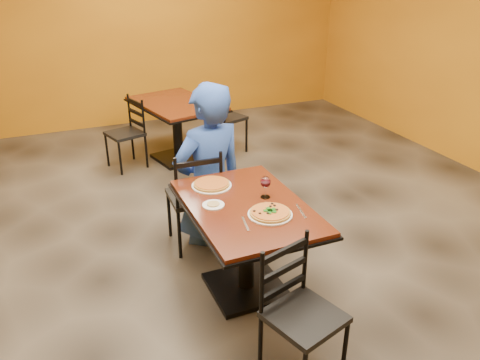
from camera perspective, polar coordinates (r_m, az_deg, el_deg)
name	(u,v)px	position (r m, az deg, el deg)	size (l,w,h in m)	color
floor	(223,256)	(4.23, -2.03, -8.96)	(7.00, 8.00, 0.01)	black
wall_back	(121,23)	(7.44, -13.93, 17.67)	(7.00, 0.01, 3.00)	#C77D16
table_main	(246,227)	(3.54, 0.76, -5.66)	(0.83, 1.23, 0.75)	#551B0D
table_second	(177,117)	(6.04, -7.53, 7.41)	(1.09, 1.39, 0.75)	#551B0D
chair_main_near	(304,318)	(2.95, 7.66, -15.89)	(0.40, 0.40, 0.88)	black
chair_main_far	(194,197)	(4.20, -5.49, -1.99)	(0.42, 0.42, 0.93)	black
chair_second_left	(125,134)	(5.96, -13.52, 5.33)	(0.39, 0.39, 0.85)	black
chair_second_right	(226,118)	(6.27, -1.69, 7.37)	(0.42, 0.42, 0.93)	black
diner	(209,164)	(4.18, -3.74, 1.88)	(0.69, 0.45, 1.45)	navy
plate_main	(270,214)	(3.31, 3.59, -4.10)	(0.31, 0.31, 0.01)	white
pizza_main	(270,212)	(3.30, 3.60, -3.86)	(0.28, 0.28, 0.02)	#91330A
plate_far	(212,186)	(3.72, -3.39, -0.66)	(0.31, 0.31, 0.01)	white
pizza_far	(212,184)	(3.71, -3.40, -0.44)	(0.28, 0.28, 0.02)	gold
side_plate	(213,205)	(3.43, -3.18, -2.99)	(0.16, 0.16, 0.01)	white
dip	(213,204)	(3.43, -3.19, -2.85)	(0.09, 0.09, 0.01)	tan
wine_glass	(265,186)	(3.51, 3.05, -0.74)	(0.08, 0.08, 0.18)	white
fork	(245,224)	(3.20, 0.64, -5.21)	(0.01, 0.19, 0.00)	silver
knife	(301,211)	(3.38, 7.25, -3.66)	(0.01, 0.21, 0.00)	silver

